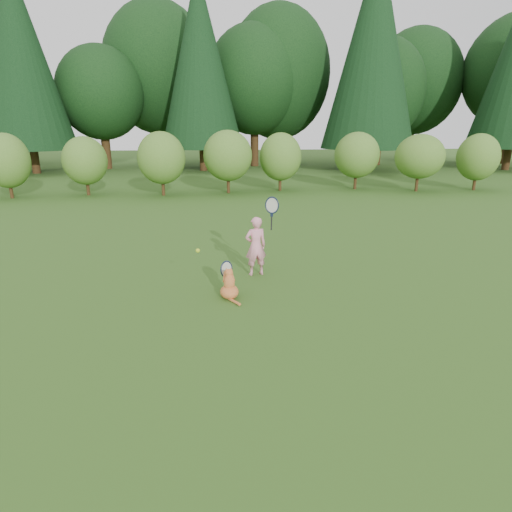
{
  "coord_description": "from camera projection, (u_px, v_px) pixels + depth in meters",
  "views": [
    {
      "loc": [
        -0.52,
        -6.55,
        2.95
      ],
      "look_at": [
        0.2,
        0.8,
        0.7
      ],
      "focal_mm": 30.0,
      "sensor_mm": 36.0,
      "label": 1
    }
  ],
  "objects": [
    {
      "name": "ground",
      "position": [
        249.0,
        310.0,
        7.14
      ],
      "size": [
        100.0,
        100.0,
        0.0
      ],
      "primitive_type": "plane",
      "color": "#2D4D15",
      "rests_on": "ground"
    },
    {
      "name": "shrub_row",
      "position": [
        225.0,
        162.0,
        19.11
      ],
      "size": [
        28.0,
        3.0,
        2.8
      ],
      "primitive_type": null,
      "color": "#447524",
      "rests_on": "ground"
    },
    {
      "name": "woodland_backdrop",
      "position": [
        218.0,
        50.0,
        26.85
      ],
      "size": [
        48.0,
        10.0,
        15.0
      ],
      "primitive_type": null,
      "color": "black",
      "rests_on": "ground"
    },
    {
      "name": "child",
      "position": [
        256.0,
        245.0,
        8.67
      ],
      "size": [
        0.69,
        0.44,
        1.83
      ],
      "rotation": [
        0.0,
        0.0,
        3.35
      ],
      "color": "pink",
      "rests_on": "ground"
    },
    {
      "name": "cat",
      "position": [
        229.0,
        282.0,
        7.59
      ],
      "size": [
        0.41,
        0.75,
        0.77
      ],
      "rotation": [
        0.0,
        0.0,
        0.07
      ],
      "color": "#B74E23",
      "rests_on": "ground"
    },
    {
      "name": "tennis_ball",
      "position": [
        198.0,
        251.0,
        7.19
      ],
      "size": [
        0.07,
        0.07,
        0.07
      ],
      "color": "#C2CC18",
      "rests_on": "ground"
    }
  ]
}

